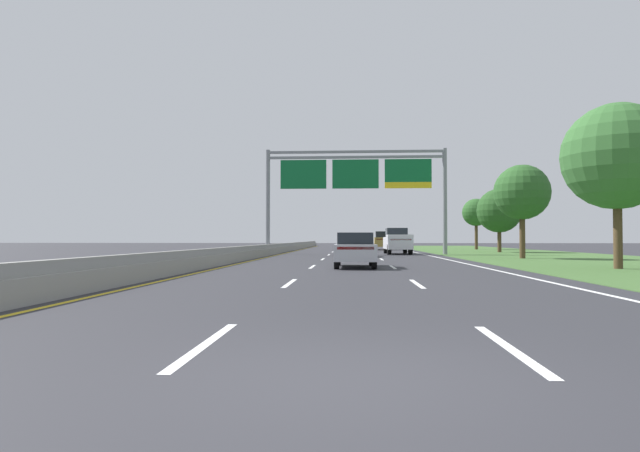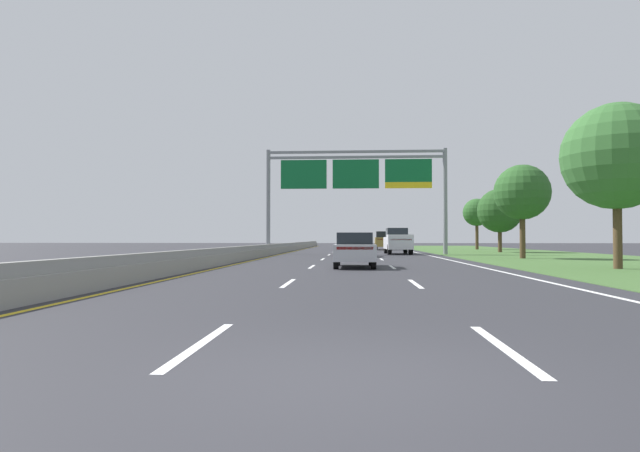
{
  "view_description": "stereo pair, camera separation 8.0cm",
  "coord_description": "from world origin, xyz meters",
  "views": [
    {
      "loc": [
        -0.04,
        -5.05,
        1.32
      ],
      "look_at": [
        -2.06,
        29.12,
        2.11
      ],
      "focal_mm": 29.88,
      "sensor_mm": 36.0,
      "label": 1
    },
    {
      "loc": [
        0.04,
        -5.04,
        1.32
      ],
      "look_at": [
        -2.06,
        29.12,
        2.11
      ],
      "focal_mm": 29.88,
      "sensor_mm": 36.0,
      "label": 2
    }
  ],
  "objects": [
    {
      "name": "ground_plane",
      "position": [
        0.0,
        35.0,
        0.0
      ],
      "size": [
        220.0,
        220.0,
        0.0
      ],
      "primitive_type": "plane",
      "color": "#2B2B30"
    },
    {
      "name": "lane_striping",
      "position": [
        0.0,
        34.54,
        0.0
      ],
      "size": [
        11.96,
        106.0,
        0.01
      ],
      "color": "white",
      "rests_on": "ground"
    },
    {
      "name": "median_barrier_concrete",
      "position": [
        -6.6,
        35.0,
        0.35
      ],
      "size": [
        0.6,
        110.0,
        0.85
      ],
      "color": "gray",
      "rests_on": "ground"
    },
    {
      "name": "roadside_tree_near",
      "position": [
        11.33,
        18.37,
        4.82
      ],
      "size": [
        4.56,
        4.56,
        7.11
      ],
      "color": "#4C3823",
      "rests_on": "ground"
    },
    {
      "name": "roadside_tree_far",
      "position": [
        13.82,
        45.71,
        3.91
      ],
      "size": [
        4.12,
        4.12,
        5.98
      ],
      "color": "#4C3823",
      "rests_on": "ground"
    },
    {
      "name": "car_blue_centre_lane_sedan",
      "position": [
        -0.07,
        50.57,
        0.82
      ],
      "size": [
        1.9,
        4.43,
        1.57
      ],
      "rotation": [
        0.0,
        0.0,
        1.55
      ],
      "color": "navy",
      "rests_on": "ground"
    },
    {
      "name": "pickup_truck_white",
      "position": [
        3.83,
        40.15,
        1.07
      ],
      "size": [
        2.09,
        5.43,
        2.2
      ],
      "rotation": [
        0.0,
        0.0,
        1.59
      ],
      "color": "silver",
      "rests_on": "ground"
    },
    {
      "name": "car_black_centre_lane_sedan",
      "position": [
        0.03,
        33.69,
        0.82
      ],
      "size": [
        1.87,
        4.42,
        1.57
      ],
      "rotation": [
        0.0,
        0.0,
        1.58
      ],
      "color": "black",
      "rests_on": "ground"
    },
    {
      "name": "roadside_tree_mid",
      "position": [
        11.04,
        30.18,
        4.3
      ],
      "size": [
        3.59,
        3.59,
        6.11
      ],
      "color": "#4C3823",
      "rests_on": "ground"
    },
    {
      "name": "overhead_sign_gantry",
      "position": [
        0.3,
        39.12,
        6.25
      ],
      "size": [
        15.06,
        0.42,
        8.76
      ],
      "color": "gray",
      "rests_on": "ground"
    },
    {
      "name": "car_gold_right_lane_suv",
      "position": [
        3.56,
        56.64,
        1.1
      ],
      "size": [
        2.02,
        4.75,
        2.11
      ],
      "rotation": [
        0.0,
        0.0,
        1.54
      ],
      "color": "#A38438",
      "rests_on": "ground"
    },
    {
      "name": "grass_verge_right",
      "position": [
        13.95,
        35.0,
        0.01
      ],
      "size": [
        14.0,
        110.0,
        0.02
      ],
      "primitive_type": "cube",
      "color": "#3D602D",
      "rests_on": "ground"
    },
    {
      "name": "car_silver_centre_lane_sedan",
      "position": [
        0.12,
        19.22,
        0.82
      ],
      "size": [
        1.83,
        4.4,
        1.57
      ],
      "rotation": [
        0.0,
        0.0,
        1.57
      ],
      "color": "#B2B5BA",
      "rests_on": "ground"
    },
    {
      "name": "roadside_tree_distant",
      "position": [
        14.56,
        58.17,
        4.34
      ],
      "size": [
        3.22,
        3.22,
        5.98
      ],
      "color": "#4C3823",
      "rests_on": "ground"
    }
  ]
}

